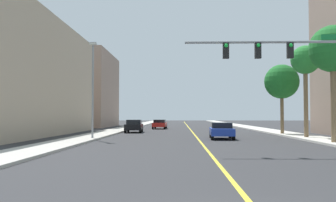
{
  "coord_description": "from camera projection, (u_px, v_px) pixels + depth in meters",
  "views": [
    {
      "loc": [
        -1.58,
        -6.03,
        1.95
      ],
      "look_at": [
        -2.34,
        20.02,
        2.95
      ],
      "focal_mm": 39.96,
      "sensor_mm": 36.0,
      "label": 1
    }
  ],
  "objects": [
    {
      "name": "ground",
      "position": [
        191.0,
        131.0,
        47.85
      ],
      "size": [
        192.0,
        192.0,
        0.0
      ],
      "primitive_type": "plane",
      "color": "#2D2D30"
    },
    {
      "name": "sidewalk_left",
      "position": [
        118.0,
        130.0,
        48.13
      ],
      "size": [
        2.84,
        168.0,
        0.15
      ],
      "primitive_type": "cube",
      "color": "#B2ADA3",
      "rests_on": "ground"
    },
    {
      "name": "sidewalk_right",
      "position": [
        265.0,
        130.0,
        47.58
      ],
      "size": [
        2.84,
        168.0,
        0.15
      ],
      "primitive_type": "cube",
      "color": "beige",
      "rests_on": "ground"
    },
    {
      "name": "lane_marking_center",
      "position": [
        191.0,
        131.0,
        47.86
      ],
      "size": [
        0.16,
        144.0,
        0.01
      ],
      "primitive_type": "cube",
      "color": "yellow",
      "rests_on": "ground"
    },
    {
      "name": "building_left_far",
      "position": [
        82.0,
        90.0,
        64.2
      ],
      "size": [
        10.03,
        16.78,
        12.51
      ],
      "primitive_type": "cube",
      "color": "gray",
      "rests_on": "ground"
    },
    {
      "name": "traffic_signal_mast",
      "position": [
        306.0,
        63.0,
        19.63
      ],
      "size": [
        9.75,
        0.36,
        6.14
      ],
      "color": "gray",
      "rests_on": "sidewalk_right"
    },
    {
      "name": "street_lamp",
      "position": [
        93.0,
        85.0,
        29.98
      ],
      "size": [
        0.56,
        0.28,
        7.69
      ],
      "color": "gray",
      "rests_on": "sidewalk_left"
    },
    {
      "name": "palm_near",
      "position": [
        333.0,
        50.0,
        25.3
      ],
      "size": [
        3.19,
        3.19,
        7.92
      ],
      "color": "brown",
      "rests_on": "sidewalk_right"
    },
    {
      "name": "palm_mid",
      "position": [
        305.0,
        62.0,
        31.37
      ],
      "size": [
        2.41,
        2.41,
        7.68
      ],
      "color": "brown",
      "rests_on": "sidewalk_right"
    },
    {
      "name": "palm_far",
      "position": [
        282.0,
        82.0,
        37.41
      ],
      "size": [
        3.43,
        3.43,
        6.91
      ],
      "color": "brown",
      "rests_on": "sidewalk_right"
    },
    {
      "name": "car_blue",
      "position": [
        222.0,
        130.0,
        30.83
      ],
      "size": [
        2.04,
        4.21,
        1.35
      ],
      "rotation": [
        0.0,
        0.0,
        -0.04
      ],
      "color": "#1E389E",
      "rests_on": "ground"
    },
    {
      "name": "car_black",
      "position": [
        134.0,
        126.0,
        42.53
      ],
      "size": [
        1.96,
        4.22,
        1.45
      ],
      "rotation": [
        0.0,
        0.0,
        3.17
      ],
      "color": "black",
      "rests_on": "ground"
    },
    {
      "name": "car_red",
      "position": [
        160.0,
        124.0,
        53.74
      ],
      "size": [
        2.01,
        4.31,
        1.34
      ],
      "rotation": [
        0.0,
        0.0,
        -0.04
      ],
      "color": "red",
      "rests_on": "ground"
    }
  ]
}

